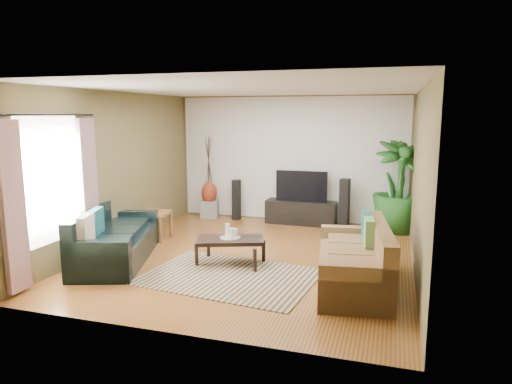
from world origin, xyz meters
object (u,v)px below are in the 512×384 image
at_px(tv_stand, 301,212).
at_px(vase, 209,193).
at_px(speaker_left, 236,200).
at_px(coffee_table, 230,251).
at_px(speaker_right, 344,204).
at_px(side_table, 156,226).
at_px(television, 302,186).
at_px(sofa_left, 117,235).
at_px(potted_plant, 399,186).
at_px(pedestal, 210,209).
at_px(sofa_right, 353,256).

xyz_separation_m(tv_stand, vase, (-2.10, 0.00, 0.32)).
bearing_deg(vase, speaker_left, 0.00).
height_order(coffee_table, speaker_right, speaker_right).
height_order(speaker_right, side_table, speaker_right).
height_order(tv_stand, television, television).
height_order(sofa_left, vase, sofa_left).
relative_size(potted_plant, side_table, 3.48).
xyz_separation_m(pedestal, side_table, (-0.25, -1.99, 0.07)).
bearing_deg(vase, television, 0.00).
height_order(sofa_left, side_table, sofa_left).
distance_m(sofa_right, pedestal, 4.80).
bearing_deg(speaker_right, tv_stand, -176.09).
height_order(television, side_table, television).
bearing_deg(sofa_right, pedestal, -141.31).
bearing_deg(television, pedestal, 180.00).
xyz_separation_m(sofa_left, coffee_table, (1.79, 0.36, -0.22)).
relative_size(pedestal, side_table, 0.73).
xyz_separation_m(sofa_right, side_table, (-3.73, 1.30, -0.16)).
distance_m(coffee_table, speaker_right, 3.19).
bearing_deg(potted_plant, tv_stand, 178.02).
bearing_deg(sofa_right, television, -165.18).
relative_size(speaker_right, potted_plant, 0.56).
relative_size(sofa_right, speaker_left, 2.25).
distance_m(speaker_right, pedestal, 3.03).
relative_size(speaker_left, potted_plant, 0.48).
relative_size(sofa_right, coffee_table, 1.96).
height_order(tv_stand, potted_plant, potted_plant).
bearing_deg(speaker_left, sofa_right, -50.05).
xyz_separation_m(sofa_right, coffee_table, (-1.91, 0.37, -0.22)).
height_order(sofa_right, television, television).
bearing_deg(sofa_left, tv_stand, -53.27).
xyz_separation_m(sofa_left, speaker_left, (0.86, 3.29, 0.02)).
height_order(speaker_left, speaker_right, speaker_right).
distance_m(tv_stand, vase, 2.12).
distance_m(coffee_table, tv_stand, 2.97).
distance_m(sofa_left, speaker_left, 3.40).
distance_m(vase, side_table, 2.03).
height_order(coffee_table, potted_plant, potted_plant).
bearing_deg(speaker_right, television, -176.09).
height_order(tv_stand, pedestal, tv_stand).
relative_size(speaker_right, side_table, 1.94).
relative_size(sofa_right, pedestal, 5.17).
relative_size(sofa_right, speaker_right, 1.96).
relative_size(tv_stand, pedestal, 3.84).
relative_size(coffee_table, vase, 2.06).
distance_m(speaker_left, speaker_right, 2.37).
xyz_separation_m(coffee_table, vase, (-1.57, 2.92, 0.35)).
distance_m(sofa_right, coffee_table, 1.95).
distance_m(speaker_right, vase, 3.01).
distance_m(sofa_left, vase, 3.30).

